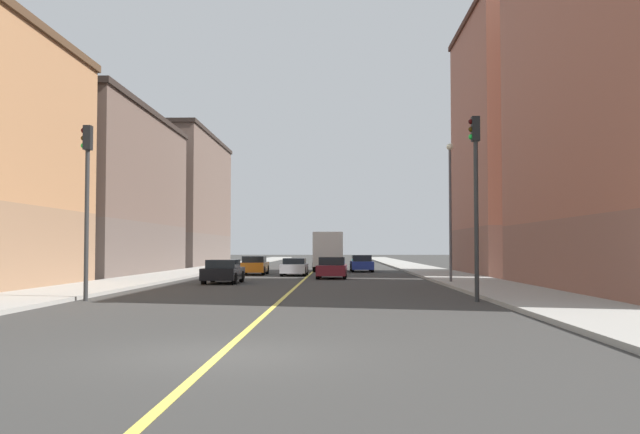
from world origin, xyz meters
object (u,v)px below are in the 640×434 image
at_px(building_right_distant, 177,201).
at_px(car_black, 223,272).
at_px(box_truck, 328,251).
at_px(car_maroon, 332,268).
at_px(car_silver, 294,267).
at_px(building_left_mid, 524,146).
at_px(car_blue, 362,264).
at_px(street_lamp_left_near, 450,198).
at_px(car_teal, 331,261).
at_px(traffic_light_right_near, 87,188).
at_px(car_orange, 254,266).
at_px(traffic_light_left_near, 476,183).
at_px(building_right_midblock, 98,193).

distance_m(building_right_distant, car_black, 40.85).
relative_size(car_black, box_truck, 0.56).
bearing_deg(car_black, car_maroon, 47.48).
xyz_separation_m(car_maroon, car_silver, (-2.67, 4.75, -0.04)).
relative_size(building_left_mid, box_truck, 2.57).
bearing_deg(car_blue, car_silver, -120.27).
xyz_separation_m(building_right_distant, car_silver, (14.57, -27.54, -6.46)).
relative_size(building_right_distant, street_lamp_left_near, 3.17).
xyz_separation_m(car_teal, box_truck, (-0.08, -13.80, 1.05)).
xyz_separation_m(building_left_mid, car_black, (-19.76, -12.91, -8.71)).
relative_size(street_lamp_left_near, car_maroon, 1.83).
xyz_separation_m(traffic_light_right_near, car_orange, (3.08, 26.18, -3.46)).
bearing_deg(building_right_distant, car_orange, -65.87).
relative_size(traffic_light_left_near, traffic_light_right_near, 1.04).
relative_size(car_maroon, car_silver, 0.88).
bearing_deg(traffic_light_right_near, building_left_mid, 49.06).
bearing_deg(car_orange, car_black, -90.77).
distance_m(car_maroon, car_black, 8.70).
xyz_separation_m(car_orange, box_truck, (5.27, 7.83, 1.02)).
relative_size(street_lamp_left_near, car_blue, 1.61).
distance_m(street_lamp_left_near, car_teal, 36.19).
distance_m(car_teal, box_truck, 13.84).
xyz_separation_m(building_right_distant, street_lamp_left_near, (23.65, -39.45, -2.47)).
height_order(traffic_light_left_near, traffic_light_right_near, traffic_light_left_near).
relative_size(traffic_light_left_near, street_lamp_left_near, 0.91).
height_order(building_right_distant, traffic_light_right_near, building_right_distant).
bearing_deg(street_lamp_left_near, traffic_light_left_near, -94.65).
relative_size(building_left_mid, car_teal, 4.03).
distance_m(traffic_light_left_near, car_silver, 25.94).
bearing_deg(box_truck, car_teal, 89.68).
bearing_deg(box_truck, building_right_distant, 133.17).
bearing_deg(car_maroon, building_left_mid, 25.09).
bearing_deg(car_silver, car_teal, 84.37).
bearing_deg(street_lamp_left_near, car_silver, 127.30).
bearing_deg(box_truck, car_blue, -22.08).
xyz_separation_m(building_right_distant, traffic_light_right_near, (8.45, -51.93, -2.95)).
height_order(car_maroon, box_truck, box_truck).
xyz_separation_m(car_teal, car_blue, (2.66, -14.91, 0.03)).
relative_size(building_right_midblock, traffic_light_left_near, 3.31).
bearing_deg(car_blue, street_lamp_left_near, -78.64).
bearing_deg(traffic_light_right_near, car_black, 77.60).
bearing_deg(car_black, box_truck, 75.32).
bearing_deg(building_left_mid, traffic_light_left_near, -107.99).
bearing_deg(building_left_mid, street_lamp_left_near, -118.68).
relative_size(building_right_distant, car_silver, 5.08).
distance_m(street_lamp_left_near, car_blue, 21.20).
relative_size(street_lamp_left_near, box_truck, 1.01).
relative_size(car_maroon, car_teal, 0.87).
xyz_separation_m(car_teal, car_black, (-5.52, -34.59, 0.01)).
bearing_deg(street_lamp_left_near, car_teal, 100.84).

